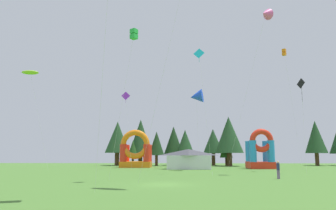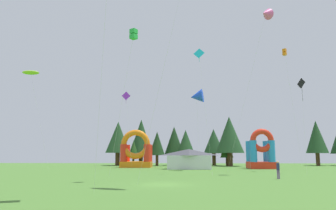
{
  "view_description": "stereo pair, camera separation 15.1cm",
  "coord_description": "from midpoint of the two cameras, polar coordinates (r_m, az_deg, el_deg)",
  "views": [
    {
      "loc": [
        1.39,
        -28.11,
        2.62
      ],
      "look_at": [
        0.0,
        11.71,
        8.6
      ],
      "focal_mm": 34.55,
      "sensor_mm": 36.0,
      "label": 1
    },
    {
      "loc": [
        1.54,
        -28.1,
        2.62
      ],
      "look_at": [
        0.0,
        11.71,
        8.6
      ],
      "focal_mm": 34.55,
      "sensor_mm": 36.0,
      "label": 2
    }
  ],
  "objects": [
    {
      "name": "kite_orange_box",
      "position": [
        55.07,
        19.74,
        8.65
      ],
      "size": [
        3.31,
        3.62,
        19.04
      ],
      "color": "orange",
      "rests_on": "ground_plane"
    },
    {
      "name": "kite_pink_delta",
      "position": [
        47.6,
        16.76,
        15.14
      ],
      "size": [
        6.13,
        6.53,
        22.32
      ],
      "color": "#EA599E",
      "rests_on": "ground_plane"
    },
    {
      "name": "kite_cyan_diamond",
      "position": [
        44.34,
        5.44,
        8.73
      ],
      "size": [
        1.83,
        2.81,
        16.4
      ],
      "color": "#19B7CC",
      "rests_on": "ground_plane"
    },
    {
      "name": "tree_row_4",
      "position": [
        72.78,
        0.94,
        -6.27
      ],
      "size": [
        4.29,
        4.29,
        8.61
      ],
      "color": "#4C331E",
      "rests_on": "ground_plane"
    },
    {
      "name": "tree_row_0",
      "position": [
        72.79,
        -8.97,
        -5.66
      ],
      "size": [
        5.36,
        5.36,
        9.63
      ],
      "color": "#4C331E",
      "rests_on": "ground_plane"
    },
    {
      "name": "tree_row_1",
      "position": [
        72.27,
        -6.26,
        -7.77
      ],
      "size": [
        2.55,
        2.55,
        5.57
      ],
      "color": "#4C331E",
      "rests_on": "ground_plane"
    },
    {
      "name": "tree_row_8",
      "position": [
        69.34,
        10.63,
        -5.2
      ],
      "size": [
        5.92,
        5.92,
        10.35
      ],
      "color": "#4C331E",
      "rests_on": "ground_plane"
    },
    {
      "name": "ground_plane",
      "position": [
        28.26,
        -1.01,
        -13.85
      ],
      "size": [
        120.0,
        120.0,
        0.0
      ],
      "primitive_type": "plane",
      "color": "#47752D"
    },
    {
      "name": "tree_row_5",
      "position": [
        70.44,
        2.98,
        -6.74
      ],
      "size": [
        4.23,
        4.23,
        7.7
      ],
      "color": "#4C331E",
      "rests_on": "ground_plane"
    },
    {
      "name": "tree_row_6",
      "position": [
        73.56,
        7.9,
        -6.37
      ],
      "size": [
        4.53,
        4.53,
        8.07
      ],
      "color": "#4C331E",
      "rests_on": "ground_plane"
    },
    {
      "name": "kite_blue_delta",
      "position": [
        52.79,
        4.95,
        1.5
      ],
      "size": [
        2.63,
        3.39,
        13.0
      ],
      "color": "blue",
      "rests_on": "ground_plane"
    },
    {
      "name": "tree_row_9",
      "position": [
        78.23,
        24.54,
        -5.17
      ],
      "size": [
        4.65,
        4.65,
        9.78
      ],
      "color": "#4C331E",
      "rests_on": "ground_plane"
    },
    {
      "name": "inflatable_yellow_castle",
      "position": [
        59.24,
        15.91,
        -8.26
      ],
      "size": [
        4.28,
        4.49,
        6.84
      ],
      "color": "red",
      "rests_on": "ground_plane"
    },
    {
      "name": "kite_green_box",
      "position": [
        33.86,
        -6.18,
        12.25
      ],
      "size": [
        2.95,
        1.98,
        15.16
      ],
      "color": "green",
      "rests_on": "ground_plane"
    },
    {
      "name": "tree_row_3",
      "position": [
        70.2,
        -2.1,
        -6.82
      ],
      "size": [
        3.37,
        3.37,
        7.29
      ],
      "color": "#4C331E",
      "rests_on": "ground_plane"
    },
    {
      "name": "kite_lime_parafoil",
      "position": [
        58.03,
        -23.19,
        5.28
      ],
      "size": [
        4.83,
        2.14,
        16.28
      ],
      "color": "#8CD826",
      "rests_on": "ground_plane"
    },
    {
      "name": "kite_purple_diamond",
      "position": [
        57.28,
        -7.52,
        1.43
      ],
      "size": [
        2.0,
        1.5,
        13.08
      ],
      "color": "purple",
      "rests_on": "ground_plane"
    },
    {
      "name": "festival_tent",
      "position": [
        55.52,
        3.57,
        -9.49
      ],
      "size": [
        7.27,
        3.57,
        3.34
      ],
      "color": "silver",
      "rests_on": "ground_plane"
    },
    {
      "name": "kite_black_diamond",
      "position": [
        47.98,
        22.45,
        3.33
      ],
      "size": [
        1.21,
        2.57,
        12.57
      ],
      "color": "black",
      "rests_on": "ground_plane"
    },
    {
      "name": "person_near_camera",
      "position": [
        35.87,
        18.74,
        -10.51
      ],
      "size": [
        0.41,
        0.41,
        1.86
      ],
      "rotation": [
        0.0,
        0.0,
        0.35
      ],
      "color": "#724C8C",
      "rests_on": "ground_plane"
    },
    {
      "name": "inflatable_orange_dome",
      "position": [
        62.05,
        -5.78,
        -8.56
      ],
      "size": [
        5.72,
        4.7,
        7.02
      ],
      "color": "orange",
      "rests_on": "ground_plane"
    },
    {
      "name": "tree_row_2",
      "position": [
        74.44,
        -4.92,
        -5.57
      ],
      "size": [
        5.19,
        5.19,
        10.33
      ],
      "color": "#4C331E",
      "rests_on": "ground_plane"
    },
    {
      "name": "tree_row_7",
      "position": [
        70.45,
        10.13,
        -7.3
      ],
      "size": [
        2.74,
        2.74,
        6.29
      ],
      "color": "#4C331E",
      "rests_on": "ground_plane"
    }
  ]
}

